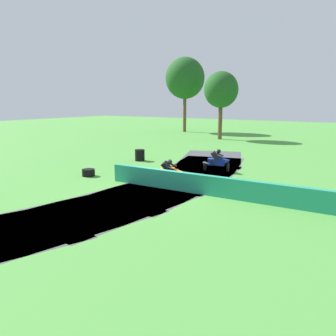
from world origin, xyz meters
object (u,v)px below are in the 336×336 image
Objects in this scene: tire_stack_mid_b at (140,155)px; traffic_cone at (278,194)px; motorcycle_lead_orange at (170,172)px; tire_stack_mid_a at (88,173)px; motorcycle_chase_blue at (218,161)px.

tire_stack_mid_b is 11.91m from traffic_cone.
traffic_cone is at bearing -22.39° from tire_stack_mid_b.
motorcycle_lead_orange is at bearing -177.95° from traffic_cone.
tire_stack_mid_a is 5.68m from tire_stack_mid_b.
motorcycle_chase_blue is 7.60m from tire_stack_mid_a.
motorcycle_lead_orange is 1.00× the size of motorcycle_chase_blue.
motorcycle_chase_blue is (0.68, 4.20, 0.03)m from motorcycle_lead_orange.
motorcycle_lead_orange is at bearing -40.20° from tire_stack_mid_b.
tire_stack_mid_b is 1.82× the size of traffic_cone.
motorcycle_chase_blue reaches higher than traffic_cone.
tire_stack_mid_b reaches higher than tire_stack_mid_a.
tire_stack_mid_b is (-6.28, 0.54, -0.26)m from motorcycle_chase_blue.
tire_stack_mid_b is at bearing 175.12° from motorcycle_chase_blue.
motorcycle_lead_orange is at bearing 10.36° from tire_stack_mid_a.
motorcycle_lead_orange is at bearing -99.27° from motorcycle_chase_blue.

